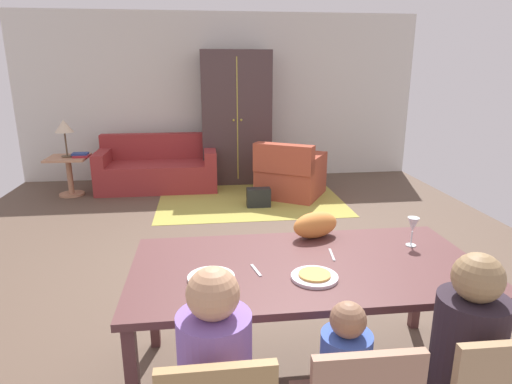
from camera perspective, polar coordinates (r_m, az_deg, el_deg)
name	(u,v)px	position (r m, az deg, el deg)	size (l,w,h in m)	color
ground_plane	(237,248)	(4.66, -2.46, -7.36)	(6.59, 6.30, 0.02)	brown
back_wall	(221,98)	(7.49, -4.60, 12.23)	(6.59, 0.10, 2.70)	silver
dining_table	(306,274)	(2.55, 6.59, -10.65)	(1.98, 0.99, 0.76)	#563030
plate_near_man	(211,278)	(2.35, -5.90, -11.10)	(0.25, 0.25, 0.02)	white
pizza_near_man	(211,275)	(2.34, -5.91, -10.77)	(0.17, 0.17, 0.01)	gold
plate_near_child	(314,277)	(2.36, 7.67, -10.99)	(0.25, 0.25, 0.02)	silver
pizza_near_child	(315,274)	(2.36, 7.69, -10.66)	(0.17, 0.17, 0.01)	gold
wine_glass	(413,226)	(2.87, 19.86, -4.19)	(0.07, 0.07, 0.19)	silver
fork	(256,270)	(2.43, -0.01, -10.21)	(0.02, 0.15, 0.01)	silver
knife	(332,255)	(2.66, 9.91, -8.09)	(0.01, 0.17, 0.01)	silver
person_woman	(458,373)	(2.31, 24.95, -20.68)	(0.30, 0.40, 1.11)	#274449
cat	(315,225)	(2.88, 7.78, -4.29)	(0.32, 0.16, 0.17)	orange
area_rug	(251,200)	(6.24, -0.72, -1.07)	(2.60, 1.80, 0.01)	#A69D42
couch	(158,169)	(7.00, -12.67, 2.94)	(1.80, 0.86, 0.82)	maroon
armchair	(290,175)	(6.39, 4.48, 2.22)	(1.17, 1.17, 0.82)	#A4442F
armoire	(236,118)	(7.14, -2.64, 9.66)	(1.10, 0.59, 2.10)	#453333
side_table	(69,170)	(6.98, -23.28, 2.61)	(0.56, 0.56, 0.58)	tan
table_lamp	(64,128)	(6.87, -23.86, 7.73)	(0.26, 0.26, 0.54)	brown
book_lower	(81,156)	(6.83, -21.93, 4.36)	(0.22, 0.16, 0.03)	#A22531
book_upper	(80,154)	(6.88, -22.05, 4.66)	(0.22, 0.16, 0.03)	navy
handbag	(259,198)	(5.93, 0.34, -0.73)	(0.32, 0.16, 0.26)	black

